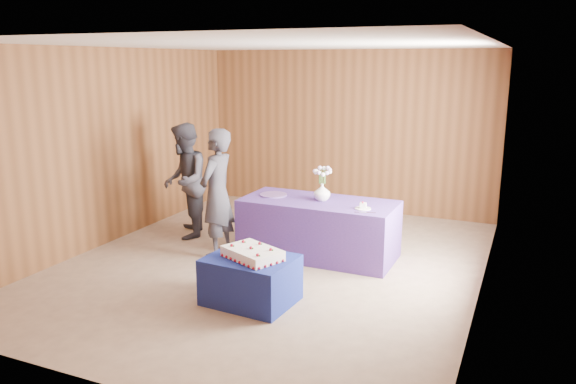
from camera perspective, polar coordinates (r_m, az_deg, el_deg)
The scene contains 13 objects.
ground at distance 7.19m, azimuth -1.63°, elevation -7.31°, with size 6.00×6.00×0.00m, color gray.
room_shell at distance 6.77m, azimuth -1.73°, elevation 7.13°, with size 5.04×6.04×2.72m.
cake_table at distance 6.04m, azimuth -3.81°, elevation -8.89°, with size 0.90×0.70×0.50m, color navy.
serving_table at distance 7.37m, azimuth 3.10°, elevation -3.71°, with size 2.00×0.90×0.75m, color #543289.
sheet_cake at distance 5.91m, azimuth -3.63°, elevation -6.24°, with size 0.74×0.64×0.14m.
vase at distance 7.26m, azimuth 3.48°, elevation -0.00°, with size 0.21×0.21×0.22m, color white.
flower_spray at distance 7.21m, azimuth 3.51°, elevation 2.09°, with size 0.25×0.25×0.19m.
platter at distance 7.54m, azimuth -1.49°, elevation -0.29°, with size 0.36×0.36×0.02m, color #714F9F.
plate at distance 6.92m, azimuth 7.62°, elevation -1.67°, with size 0.20×0.20×0.01m, color silver.
cake_slice at distance 6.90m, azimuth 7.63°, elevation -1.34°, with size 0.09×0.08×0.09m.
knife at distance 6.76m, azimuth 7.83°, elevation -2.07°, with size 0.26×0.02×0.00m, color #B4B3B8.
guest_left at distance 7.32m, azimuth -7.22°, elevation -0.14°, with size 0.61×0.40×1.68m, color #373640.
guest_right at distance 8.20m, azimuth -10.44°, elevation 1.12°, with size 0.81×0.63×1.66m, color #37353F.
Camera 1 is at (2.88, -6.08, 2.52)m, focal length 35.00 mm.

